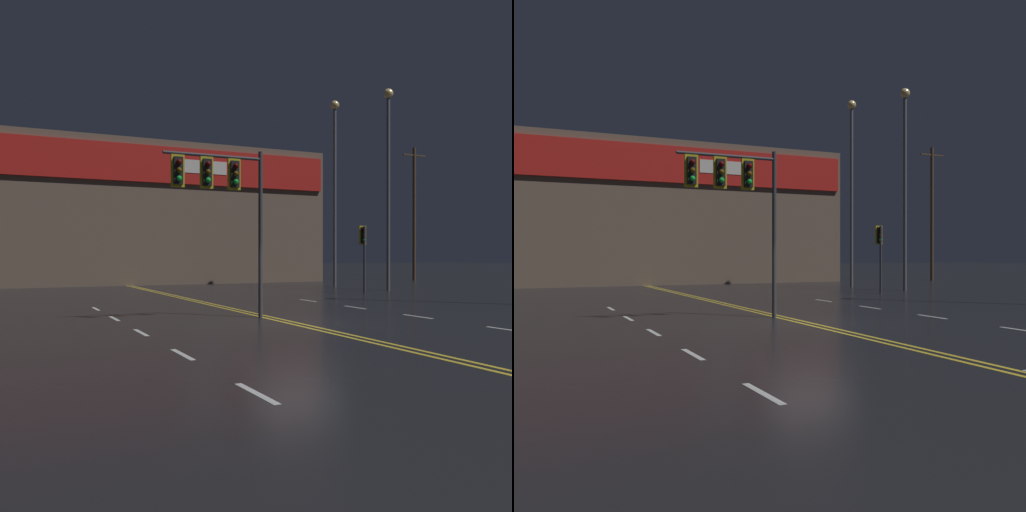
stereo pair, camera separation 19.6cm
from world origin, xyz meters
The scene contains 8 objects.
ground_plane centered at (0.00, 0.00, 0.00)m, with size 200.00×200.00×0.00m, color black.
road_markings centered at (0.83, -1.40, 0.00)m, with size 13.69×60.00×0.01m.
traffic_signal_median centered at (-1.63, 1.93, 4.20)m, with size 3.33×0.36×5.39m.
traffic_signal_corner_northeast centered at (9.69, 10.16, 2.63)m, with size 0.42×0.36×3.58m.
streetlight_near_left centered at (11.57, 15.86, 7.31)m, with size 0.56×0.56×11.81m.
streetlight_near_right centered at (12.37, 11.51, 7.16)m, with size 0.56×0.56×11.52m.
building_backdrop centered at (0.00, 27.50, 4.91)m, with size 29.55×10.23×9.79m.
utility_pole_row centered at (-0.40, 20.90, 5.57)m, with size 46.61×0.26×10.94m.
Camera 1 is at (-8.13, -14.81, 2.05)m, focal length 40.00 mm.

